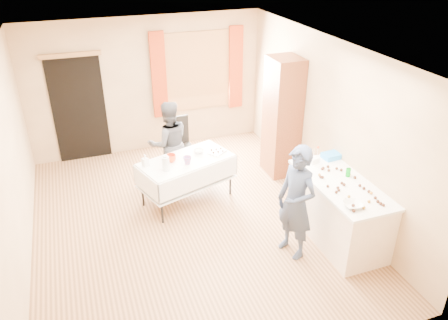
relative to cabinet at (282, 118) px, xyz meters
name	(u,v)px	position (x,y,z in m)	size (l,w,h in m)	color
floor	(189,222)	(-1.99, -0.97, -1.07)	(4.50, 5.50, 0.02)	#9E7047
ceiling	(182,51)	(-1.99, -0.97, 1.55)	(4.50, 5.50, 0.02)	white
wall_back	(147,86)	(-1.99, 1.79, 0.24)	(4.50, 0.02, 2.60)	tan
wall_front	(272,277)	(-1.99, -3.73, 0.24)	(4.50, 0.02, 2.60)	tan
wall_left	(9,172)	(-4.25, -0.97, 0.24)	(0.02, 5.50, 2.60)	tan
wall_right	(327,123)	(0.27, -0.97, 0.24)	(0.02, 5.50, 2.60)	tan
window_frame	(198,71)	(-0.99, 1.75, 0.44)	(1.32, 0.06, 1.52)	olive
window_pane	(198,71)	(-0.99, 1.74, 0.44)	(1.20, 0.02, 1.40)	white
curtain_left	(159,76)	(-1.77, 1.70, 0.44)	(0.28, 0.06, 1.65)	#9D3112
curtain_right	(236,68)	(-0.21, 1.70, 0.44)	(0.28, 0.06, 1.65)	#9D3112
doorway	(79,109)	(-3.29, 1.76, -0.06)	(0.95, 0.04, 2.00)	black
door_lintel	(70,55)	(-3.29, 1.73, 0.96)	(1.05, 0.06, 0.08)	olive
cabinet	(282,118)	(0.00, 0.00, 0.00)	(0.50, 0.60, 2.11)	brown
counter	(338,210)	(-0.10, -2.03, -0.60)	(0.78, 1.65, 0.91)	beige
party_table	(187,176)	(-1.84, -0.37, -0.61)	(1.64, 1.18, 0.75)	black
chair	(182,155)	(-1.66, 0.66, -0.76)	(0.44, 0.44, 1.00)	black
girl	(296,203)	(-0.84, -2.12, -0.26)	(0.55, 0.68, 1.60)	#222E48
woman	(169,143)	(-1.96, 0.29, -0.31)	(0.74, 0.59, 1.49)	black
soda_can	(348,172)	(0.06, -1.91, -0.09)	(0.07, 0.07, 0.12)	#038A11
mixing_bowl	(353,205)	(-0.32, -2.58, -0.12)	(0.26, 0.26, 0.06)	white
foam_block	(314,160)	(-0.18, -1.40, -0.11)	(0.15, 0.10, 0.08)	white
blue_basket	(332,156)	(0.16, -1.36, -0.11)	(0.30, 0.20, 0.08)	#2589EB
pitcher	(166,164)	(-2.22, -0.60, -0.20)	(0.11, 0.11, 0.22)	silver
cup_red	(171,158)	(-2.08, -0.36, -0.25)	(0.19, 0.19, 0.12)	red
cup_rainbow	(187,160)	(-1.86, -0.52, -0.25)	(0.17, 0.17, 0.12)	red
small_bowl	(199,151)	(-1.59, -0.21, -0.28)	(0.23, 0.23, 0.05)	white
pastry_tray	(217,152)	(-1.30, -0.31, -0.30)	(0.28, 0.20, 0.02)	white
bottle	(145,160)	(-2.48, -0.36, -0.21)	(0.11, 0.11, 0.19)	white
cake_balls	(347,186)	(-0.12, -2.18, -0.13)	(0.53, 1.14, 0.04)	#3F2314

